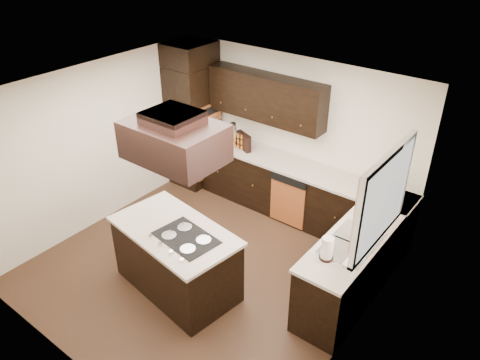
# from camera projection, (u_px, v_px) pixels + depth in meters

# --- Properties ---
(floor) EXTENTS (4.20, 4.20, 0.02)m
(floor) POSITION_uv_depth(u_px,v_px,m) (208.00, 266.00, 6.53)
(floor) COLOR brown
(floor) RESTS_ON ground
(ceiling) EXTENTS (4.20, 4.20, 0.02)m
(ceiling) POSITION_uv_depth(u_px,v_px,m) (200.00, 94.00, 5.26)
(ceiling) COLOR white
(ceiling) RESTS_ON ground
(wall_back) EXTENTS (4.20, 0.02, 2.50)m
(wall_back) POSITION_uv_depth(u_px,v_px,m) (294.00, 134.00, 7.34)
(wall_back) COLOR white
(wall_back) RESTS_ON ground
(wall_front) EXTENTS (4.20, 0.02, 2.50)m
(wall_front) POSITION_uv_depth(u_px,v_px,m) (58.00, 281.00, 4.45)
(wall_front) COLOR white
(wall_front) RESTS_ON ground
(wall_left) EXTENTS (0.02, 4.20, 2.50)m
(wall_left) POSITION_uv_depth(u_px,v_px,m) (99.00, 145.00, 7.01)
(wall_left) COLOR white
(wall_left) RESTS_ON ground
(wall_right) EXTENTS (0.02, 4.20, 2.50)m
(wall_right) POSITION_uv_depth(u_px,v_px,m) (359.00, 255.00, 4.78)
(wall_right) COLOR white
(wall_right) RESTS_ON ground
(oven_column) EXTENTS (0.65, 0.75, 2.12)m
(oven_column) POSITION_uv_depth(u_px,v_px,m) (193.00, 126.00, 8.09)
(oven_column) COLOR black
(oven_column) RESTS_ON floor
(wall_oven_face) EXTENTS (0.05, 0.62, 0.78)m
(wall_oven_face) POSITION_uv_depth(u_px,v_px,m) (209.00, 128.00, 7.88)
(wall_oven_face) COLOR #B85D2D
(wall_oven_face) RESTS_ON oven_column
(base_cabinets_back) EXTENTS (2.93, 0.60, 0.88)m
(base_cabinets_back) POSITION_uv_depth(u_px,v_px,m) (282.00, 187.00, 7.51)
(base_cabinets_back) COLOR black
(base_cabinets_back) RESTS_ON floor
(base_cabinets_right) EXTENTS (0.60, 2.40, 0.88)m
(base_cabinets_right) POSITION_uv_depth(u_px,v_px,m) (360.00, 260.00, 5.97)
(base_cabinets_right) COLOR black
(base_cabinets_right) RESTS_ON floor
(countertop_back) EXTENTS (2.93, 0.63, 0.04)m
(countertop_back) POSITION_uv_depth(u_px,v_px,m) (283.00, 162.00, 7.27)
(countertop_back) COLOR beige
(countertop_back) RESTS_ON base_cabinets_back
(countertop_right) EXTENTS (0.63, 2.40, 0.04)m
(countertop_right) POSITION_uv_depth(u_px,v_px,m) (363.00, 230.00, 5.74)
(countertop_right) COLOR beige
(countertop_right) RESTS_ON base_cabinets_right
(upper_cabinets) EXTENTS (2.00, 0.34, 0.72)m
(upper_cabinets) POSITION_uv_depth(u_px,v_px,m) (266.00, 98.00, 7.16)
(upper_cabinets) COLOR black
(upper_cabinets) RESTS_ON wall_back
(dishwasher_front) EXTENTS (0.60, 0.05, 0.72)m
(dishwasher_front) POSITION_uv_depth(u_px,v_px,m) (288.00, 203.00, 7.18)
(dishwasher_front) COLOR #B85D2D
(dishwasher_front) RESTS_ON floor
(window_frame) EXTENTS (0.06, 1.32, 1.12)m
(window_frame) POSITION_uv_depth(u_px,v_px,m) (383.00, 198.00, 4.98)
(window_frame) COLOR white
(window_frame) RESTS_ON wall_right
(window_pane) EXTENTS (0.00, 1.20, 1.00)m
(window_pane) POSITION_uv_depth(u_px,v_px,m) (386.00, 199.00, 4.96)
(window_pane) COLOR white
(window_pane) RESTS_ON wall_right
(curtain_left) EXTENTS (0.02, 0.34, 0.90)m
(curtain_left) POSITION_uv_depth(u_px,v_px,m) (362.00, 210.00, 4.69)
(curtain_left) COLOR beige
(curtain_left) RESTS_ON wall_right
(curtain_right) EXTENTS (0.02, 0.34, 0.90)m
(curtain_right) POSITION_uv_depth(u_px,v_px,m) (394.00, 177.00, 5.27)
(curtain_right) COLOR beige
(curtain_right) RESTS_ON wall_right
(sink_rim) EXTENTS (0.52, 0.84, 0.01)m
(sink_rim) POSITION_uv_depth(u_px,v_px,m) (352.00, 243.00, 5.48)
(sink_rim) COLOR silver
(sink_rim) RESTS_ON countertop_right
(island) EXTENTS (1.69, 1.08, 0.88)m
(island) POSITION_uv_depth(u_px,v_px,m) (177.00, 260.00, 5.96)
(island) COLOR black
(island) RESTS_ON floor
(island_top) EXTENTS (1.75, 1.14, 0.04)m
(island_top) POSITION_uv_depth(u_px,v_px,m) (174.00, 231.00, 5.73)
(island_top) COLOR beige
(island_top) RESTS_ON island
(cooktop) EXTENTS (0.81, 0.60, 0.01)m
(cooktop) POSITION_uv_depth(u_px,v_px,m) (186.00, 238.00, 5.57)
(cooktop) COLOR black
(cooktop) RESTS_ON island_top
(range_hood) EXTENTS (1.05, 0.72, 0.42)m
(range_hood) POSITION_uv_depth(u_px,v_px,m) (174.00, 141.00, 5.01)
(range_hood) COLOR black
(range_hood) RESTS_ON ceiling
(hood_duct) EXTENTS (0.55, 0.50, 0.13)m
(hood_duct) POSITION_uv_depth(u_px,v_px,m) (173.00, 118.00, 4.87)
(hood_duct) COLOR black
(hood_duct) RESTS_ON ceiling
(blender_base) EXTENTS (0.15, 0.15, 0.10)m
(blender_base) POSITION_uv_depth(u_px,v_px,m) (233.00, 141.00, 7.76)
(blender_base) COLOR silver
(blender_base) RESTS_ON countertop_back
(blender_pitcher) EXTENTS (0.13, 0.13, 0.26)m
(blender_pitcher) POSITION_uv_depth(u_px,v_px,m) (233.00, 132.00, 7.67)
(blender_pitcher) COLOR silver
(blender_pitcher) RESTS_ON blender_base
(spice_rack) EXTENTS (0.34, 0.20, 0.28)m
(spice_rack) POSITION_uv_depth(u_px,v_px,m) (244.00, 141.00, 7.55)
(spice_rack) COLOR black
(spice_rack) RESTS_ON countertop_back
(mixing_bowl) EXTENTS (0.30, 0.30, 0.07)m
(mixing_bowl) POSITION_uv_depth(u_px,v_px,m) (228.00, 142.00, 7.78)
(mixing_bowl) COLOR white
(mixing_bowl) RESTS_ON countertop_back
(soap_bottle) EXTENTS (0.10, 0.10, 0.19)m
(soap_bottle) POSITION_uv_depth(u_px,v_px,m) (369.00, 219.00, 5.75)
(soap_bottle) COLOR white
(soap_bottle) RESTS_ON countertop_right
(paper_towel) EXTENTS (0.14, 0.14, 0.29)m
(paper_towel) POSITION_uv_depth(u_px,v_px,m) (327.00, 249.00, 5.17)
(paper_towel) COLOR white
(paper_towel) RESTS_ON countertop_right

